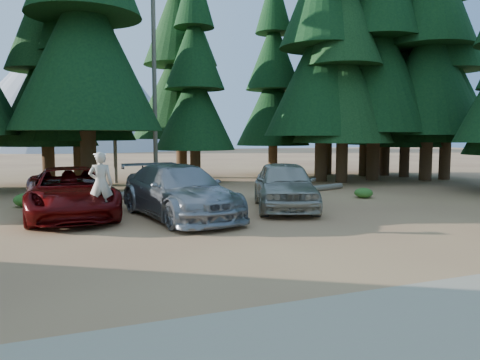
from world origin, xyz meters
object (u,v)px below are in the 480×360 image
Objects in this scene: log_left at (93,199)px; silver_minivan_right at (284,185)px; frisbee_player at (101,184)px; log_right at (312,189)px; red_pickup at (70,192)px; log_mid at (167,190)px; silver_minivan_center at (179,191)px.

silver_minivan_right is at bearing -62.97° from log_left.
frisbee_player is 0.42× the size of log_left.
log_left is 10.13m from log_right.
red_pickup reaches higher than log_left.
log_mid is at bearing 141.71° from log_right.
silver_minivan_right is at bearing -64.18° from log_mid.
silver_minivan_right is 2.77× the size of frisbee_player.
log_right reaches higher than log_mid.
red_pickup reaches higher than log_mid.
frisbee_player is at bearing -149.52° from silver_minivan_right.
frisbee_player is at bearing -121.98° from log_left.
silver_minivan_right is (7.44, -1.08, 0.06)m from red_pickup.
red_pickup is 1.32× the size of log_left.
log_right is at bearing -141.83° from frisbee_player.
silver_minivan_right is at bearing -9.65° from red_pickup.
silver_minivan_center is 4.09m from silver_minivan_right.
silver_minivan_center is at bearing -24.74° from red_pickup.
silver_minivan_center reaches higher than log_mid.
silver_minivan_right reaches higher than log_mid.
silver_minivan_center is at bearing -168.73° from log_right.
frisbee_player is 8.52m from log_mid.
frisbee_player reaches higher than silver_minivan_right.
log_right is (10.13, 0.04, -0.02)m from log_left.
frisbee_player reaches higher than log_left.
silver_minivan_center reaches higher than log_right.
log_left is at bearing -145.57° from log_mid.
silver_minivan_center is at bearing -152.55° from frisbee_player.
log_mid is (3.67, 7.59, -1.18)m from frisbee_player.
log_right is at bearing 69.76° from silver_minivan_right.
log_mid is at bearing 48.88° from red_pickup.
red_pickup is 11.52m from log_right.
red_pickup is at bearing -59.38° from frisbee_player.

